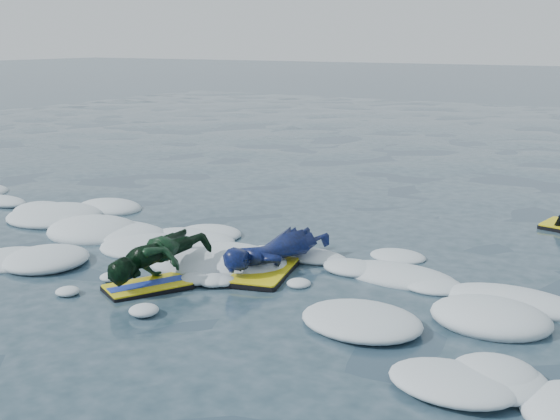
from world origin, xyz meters
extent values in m
plane|color=#172339|center=(0.00, 0.00, 0.00)|extent=(120.00, 120.00, 0.00)
cube|color=black|center=(1.24, 0.86, 0.03)|extent=(0.73, 1.04, 0.05)
cube|color=yellow|center=(1.24, 0.86, 0.07)|extent=(0.71, 1.02, 0.02)
imported|color=navy|center=(1.24, 1.11, 0.20)|extent=(0.76, 1.49, 0.34)
cube|color=black|center=(0.50, -0.07, 0.03)|extent=(0.76, 0.91, 0.04)
cube|color=yellow|center=(0.50, -0.07, 0.06)|extent=(0.74, 0.89, 0.01)
cube|color=#1934BC|center=(0.50, -0.07, 0.07)|extent=(0.48, 0.74, 0.00)
imported|color=black|center=(0.50, 0.13, 0.25)|extent=(0.66, 1.23, 0.45)
camera|label=1|loc=(4.80, -4.88, 2.35)|focal=45.00mm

